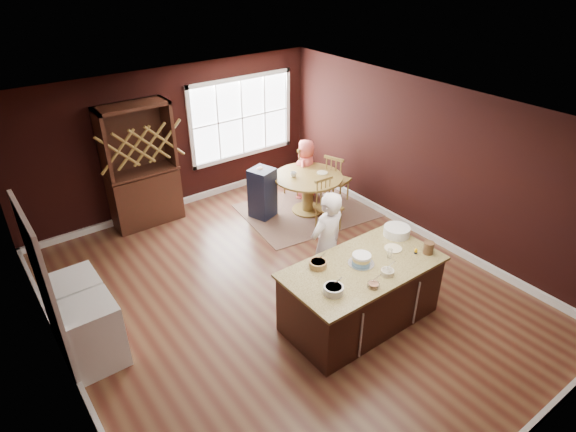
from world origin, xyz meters
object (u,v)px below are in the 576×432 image
at_px(chair_south, 329,205).
at_px(kitchen_island, 361,295).
at_px(dining_table, 308,186).
at_px(layer_cake, 361,259).
at_px(chair_east, 337,178).
at_px(washer, 94,335).
at_px(chair_north, 296,169).
at_px(baker, 326,245).
at_px(high_chair, 262,192).
at_px(seated_woman, 306,169).
at_px(toddler, 265,177).
at_px(hutch, 141,166).
at_px(dryer, 78,307).

bearing_deg(chair_south, kitchen_island, -119.01).
relative_size(dining_table, layer_cake, 3.76).
distance_m(chair_east, washer, 5.43).
height_order(chair_north, washer, chair_north).
relative_size(baker, chair_south, 1.74).
relative_size(dining_table, high_chair, 1.29).
bearing_deg(washer, high_chair, 26.50).
xyz_separation_m(chair_south, seated_woman, (0.46, 1.24, 0.14)).
xyz_separation_m(layer_cake, toddler, (0.62, 3.16, -0.18)).
relative_size(dining_table, hutch, 0.58).
height_order(dining_table, toddler, toddler).
height_order(seated_woman, high_chair, seated_woman).
xyz_separation_m(chair_north, hutch, (-2.93, 0.71, 0.57)).
bearing_deg(high_chair, hutch, 130.44).
bearing_deg(dining_table, dryer, -169.39).
height_order(chair_south, hutch, hutch).
height_order(toddler, dryer, toddler).
xyz_separation_m(chair_north, high_chair, (-1.09, -0.38, -0.04)).
distance_m(seated_woman, dryer, 5.03).
xyz_separation_m(seated_woman, toddler, (-1.09, -0.14, 0.19)).
xyz_separation_m(baker, high_chair, (0.56, 2.47, -0.33)).
distance_m(dining_table, chair_south, 0.76).
relative_size(chair_north, seated_woman, 0.89).
xyz_separation_m(dining_table, toddler, (-0.75, 0.35, 0.28)).
bearing_deg(chair_east, high_chair, 55.94).
relative_size(baker, high_chair, 1.66).
distance_m(dining_table, toddler, 0.87).
distance_m(chair_south, high_chair, 1.30).
bearing_deg(chair_north, baker, 45.41).
bearing_deg(hutch, layer_cake, -73.39).
xyz_separation_m(high_chair, dryer, (-3.71, -1.21, -0.06)).
bearing_deg(seated_woman, high_chair, -28.92).
bearing_deg(chair_south, hutch, 140.63).
height_order(dining_table, chair_north, chair_north).
bearing_deg(washer, dining_table, 18.22).
distance_m(chair_south, chair_north, 1.54).
bearing_deg(dining_table, baker, -122.81).
relative_size(chair_east, high_chair, 1.02).
distance_m(baker, dryer, 3.42).
distance_m(seated_woman, hutch, 3.17).
bearing_deg(layer_cake, high_chair, 79.90).
bearing_deg(chair_north, high_chair, 4.52).
xyz_separation_m(baker, dryer, (-3.15, 1.27, -0.39)).
relative_size(baker, chair_east, 1.62).
xyz_separation_m(dining_table, baker, (-1.36, -2.11, 0.30)).
bearing_deg(chair_east, kitchen_island, 123.80).
bearing_deg(hutch, toddler, -30.35).
height_order(layer_cake, high_chair, layer_cake).
xyz_separation_m(dining_table, chair_south, (-0.12, -0.75, -0.05)).
relative_size(dining_table, washer, 1.45).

